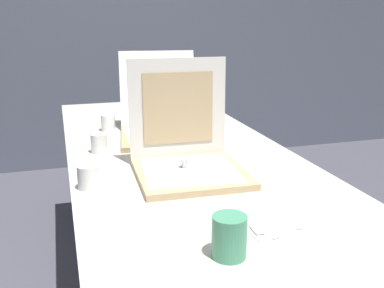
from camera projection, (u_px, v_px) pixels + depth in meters
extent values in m
cube|color=slate|center=(108.00, 8.00, 3.60)|extent=(10.00, 0.10, 2.60)
cube|color=silver|center=(176.00, 152.00, 1.81)|extent=(0.85, 2.13, 0.03)
cylinder|color=#38383D|center=(79.00, 168.00, 2.73)|extent=(0.04, 0.04, 0.70)
cylinder|color=#38383D|center=(191.00, 157.00, 2.92)|extent=(0.04, 0.04, 0.70)
cube|color=tan|center=(191.00, 174.00, 1.48)|extent=(0.36, 0.36, 0.02)
cube|color=silver|center=(190.00, 170.00, 1.48)|extent=(0.34, 0.34, 0.00)
cube|color=white|center=(178.00, 108.00, 1.60)|extent=(0.35, 0.02, 0.35)
cube|color=tan|center=(178.00, 108.00, 1.59)|extent=(0.25, 0.02, 0.25)
cylinder|color=white|center=(184.00, 160.00, 1.50)|extent=(0.03, 0.03, 0.00)
cylinder|color=white|center=(187.00, 163.00, 1.50)|extent=(0.01, 0.01, 0.03)
cylinder|color=white|center=(182.00, 163.00, 1.51)|extent=(0.01, 0.01, 0.03)
cylinder|color=white|center=(183.00, 164.00, 1.49)|extent=(0.01, 0.01, 0.03)
cube|color=tan|center=(163.00, 137.00, 1.93)|extent=(0.40, 0.40, 0.02)
cube|color=silver|center=(162.00, 135.00, 1.92)|extent=(0.32, 0.32, 0.00)
cube|color=white|center=(158.00, 88.00, 2.10)|extent=(0.37, 0.17, 0.34)
cube|color=tan|center=(158.00, 88.00, 2.09)|extent=(0.26, 0.12, 0.24)
cylinder|color=white|center=(88.00, 177.00, 1.38)|extent=(0.06, 0.06, 0.07)
cylinder|color=white|center=(108.00, 123.00, 2.07)|extent=(0.06, 0.06, 0.07)
cylinder|color=white|center=(99.00, 143.00, 1.74)|extent=(0.06, 0.06, 0.07)
cylinder|color=#4C9E75|center=(229.00, 237.00, 0.98)|extent=(0.08, 0.08, 0.10)
cube|color=white|center=(266.00, 225.00, 1.14)|extent=(0.17, 0.17, 0.00)
cube|color=white|center=(272.00, 223.00, 1.15)|extent=(0.16, 0.16, 0.00)
cube|color=white|center=(270.00, 220.00, 1.16)|extent=(0.13, 0.13, 0.00)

